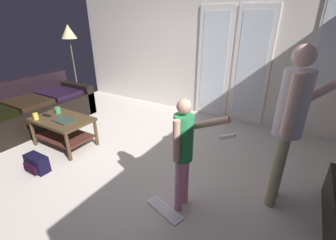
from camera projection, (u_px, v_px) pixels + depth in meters
name	position (u px, v px, depth m)	size (l,w,h in m)	color
ground_plane	(126.00, 160.00, 3.28)	(5.85, 4.62, 0.02)	#BDB3A9
wall_back_with_doors	(201.00, 52.00, 4.49)	(5.85, 0.09, 2.58)	silver
leather_couch	(28.00, 112.00, 4.20)	(0.99, 2.24, 0.82)	black
coffee_table	(63.00, 126.00, 3.52)	(0.91, 0.58, 0.47)	#45311E
person_adult	(291.00, 118.00, 2.16)	(0.62, 0.45, 1.66)	tan
person_child	(184.00, 147.00, 2.18)	(0.55, 0.33, 1.21)	pink
floor_lamp	(69.00, 36.00, 4.99)	(0.33, 0.33, 1.75)	#362C20
backpack	(37.00, 164.00, 3.00)	(0.33, 0.19, 0.22)	black
loose_keyboard	(164.00, 210.00, 2.40)	(0.46, 0.25, 0.02)	white
laptop_closed	(64.00, 120.00, 3.39)	(0.32, 0.22, 0.02)	#2A3A31
cup_near_edge	(58.00, 110.00, 3.65)	(0.09, 0.09, 0.10)	#398453
cup_by_laptop	(36.00, 116.00, 3.42)	(0.07, 0.07, 0.10)	gold
tv_remote_black	(47.00, 115.00, 3.55)	(0.17, 0.05, 0.02)	black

